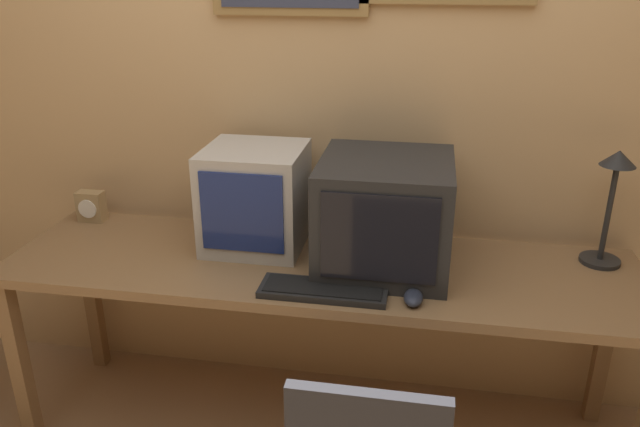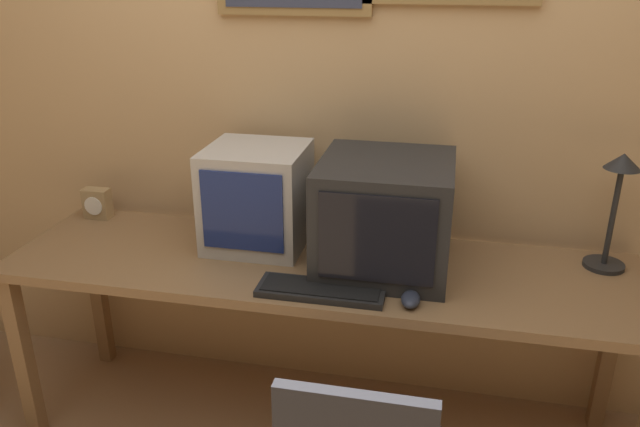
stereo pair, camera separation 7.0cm
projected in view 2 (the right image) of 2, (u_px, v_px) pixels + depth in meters
The scene contains 8 objects.
wall_back at pixel (342, 90), 2.41m from camera, with size 8.00×0.08×2.60m.
desk at pixel (320, 281), 2.29m from camera, with size 2.30×0.63×0.76m.
monitor_left at pixel (257, 197), 2.35m from camera, with size 0.36×0.36×0.38m.
monitor_right at pixel (385, 214), 2.18m from camera, with size 0.45×0.48×0.39m.
keyboard_main at pixel (321, 290), 2.05m from camera, with size 0.42×0.15×0.03m.
mouse_near_keyboard at pixel (411, 299), 1.98m from camera, with size 0.06×0.10×0.04m.
desk_clock at pixel (97, 203), 2.64m from camera, with size 0.11×0.07×0.13m.
desk_lamp at pixel (617, 196), 2.13m from camera, with size 0.14×0.14×0.42m.
Camera 2 is at (0.42, -1.21, 1.78)m, focal length 35.00 mm.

